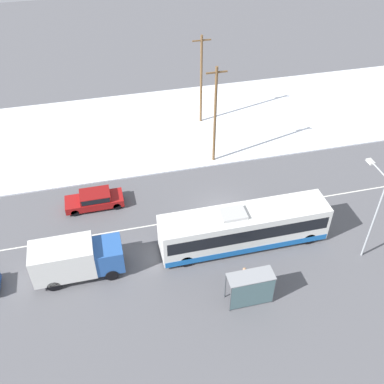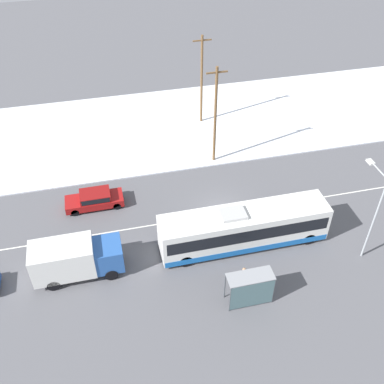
{
  "view_description": "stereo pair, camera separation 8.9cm",
  "coord_description": "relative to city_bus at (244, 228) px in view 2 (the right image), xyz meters",
  "views": [
    {
      "loc": [
        -8.59,
        -25.23,
        24.59
      ],
      "look_at": [
        -2.1,
        1.59,
        1.4
      ],
      "focal_mm": 42.0,
      "sensor_mm": 36.0,
      "label": 1
    },
    {
      "loc": [
        -8.5,
        -25.25,
        24.59
      ],
      "look_at": [
        -2.1,
        1.59,
        1.4
      ],
      "focal_mm": 42.0,
      "sensor_mm": 36.0,
      "label": 2
    }
  ],
  "objects": [
    {
      "name": "lane_marking_center",
      "position": [
        -0.57,
        3.48,
        -1.62
      ],
      "size": [
        60.0,
        0.12,
        0.0
      ],
      "color": "silver",
      "rests_on": "ground_plane"
    },
    {
      "name": "sedan_car",
      "position": [
        -10.37,
        6.82,
        -0.86
      ],
      "size": [
        4.65,
        1.8,
        1.39
      ],
      "rotation": [
        0.0,
        0.0,
        3.14
      ],
      "color": "maroon",
      "rests_on": "ground_plane"
    },
    {
      "name": "utility_pole_roadside",
      "position": [
        0.74,
        10.65,
        3.2
      ],
      "size": [
        1.8,
        0.24,
        9.26
      ],
      "color": "brown",
      "rests_on": "ground_plane"
    },
    {
      "name": "ground_plane",
      "position": [
        -0.57,
        3.48,
        -1.62
      ],
      "size": [
        120.0,
        120.0,
        0.0
      ],
      "primitive_type": "plane",
      "color": "#56565B"
    },
    {
      "name": "bus_shelter",
      "position": [
        -1.26,
        -5.23,
        0.06
      ],
      "size": [
        3.0,
        1.2,
        2.4
      ],
      "color": "gray",
      "rests_on": "ground_plane"
    },
    {
      "name": "streetlamp",
      "position": [
        8.07,
        -2.7,
        2.92
      ],
      "size": [
        0.36,
        2.45,
        7.17
      ],
      "color": "#9EA3A8",
      "rests_on": "ground_plane"
    },
    {
      "name": "pedestrian_at_stop",
      "position": [
        -1.17,
        -3.62,
        -0.63
      ],
      "size": [
        0.58,
        0.26,
        1.61
      ],
      "color": "#23232D",
      "rests_on": "ground_plane"
    },
    {
      "name": "city_bus",
      "position": [
        0.0,
        0.0,
        0.0
      ],
      "size": [
        12.36,
        2.57,
        3.32
      ],
      "color": "white",
      "rests_on": "ground_plane"
    },
    {
      "name": "utility_pole_snowlot",
      "position": [
        1.31,
        17.64,
        3.16
      ],
      "size": [
        1.8,
        0.24,
        9.17
      ],
      "color": "brown",
      "rests_on": "ground_plane"
    },
    {
      "name": "snow_lot",
      "position": [
        -0.57,
        17.5,
        -1.56
      ],
      "size": [
        80.0,
        15.31,
        0.12
      ],
      "color": "silver",
      "rests_on": "ground_plane"
    },
    {
      "name": "box_truck",
      "position": [
        -12.07,
        -0.1,
        -0.03
      ],
      "size": [
        6.08,
        2.3,
        2.87
      ],
      "color": "silver",
      "rests_on": "ground_plane"
    }
  ]
}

